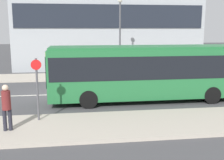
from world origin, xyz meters
TOP-DOWN VIEW (x-y plane):
  - ground_plane at (0.00, 0.00)m, footprint 120.00×120.00m
  - sidewalk_near at (0.00, -6.25)m, footprint 44.00×3.50m
  - sidewalk_far at (0.00, 6.25)m, footprint 44.00×3.50m
  - lane_centerline at (0.00, 0.00)m, footprint 41.80×0.16m
  - city_bus at (5.81, -2.26)m, footprint 11.03×2.46m
  - parked_car_0 at (12.45, 3.41)m, footprint 3.97×1.73m
  - pedestrian_near_stop at (-0.95, -6.49)m, footprint 0.35×0.34m
  - bus_stop_sign at (0.11, -5.34)m, footprint 0.44×0.12m
  - street_lamp at (5.53, 5.45)m, footprint 0.36×0.36m

SIDE VIEW (x-z plane):
  - ground_plane at x=0.00m, z-range 0.00..0.00m
  - lane_centerline at x=0.00m, z-range 0.00..0.01m
  - sidewalk_near at x=0.00m, z-range 0.00..0.13m
  - sidewalk_far at x=0.00m, z-range 0.00..0.13m
  - parked_car_0 at x=12.45m, z-range -0.03..1.26m
  - pedestrian_near_stop at x=-0.95m, z-range 0.27..2.12m
  - bus_stop_sign at x=0.11m, z-range 0.36..3.09m
  - city_bus at x=5.81m, z-range 0.24..3.38m
  - street_lamp at x=5.53m, z-range 0.87..7.24m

